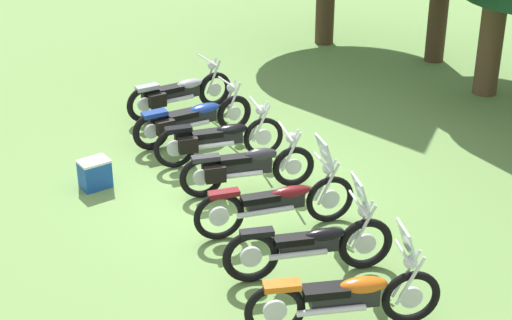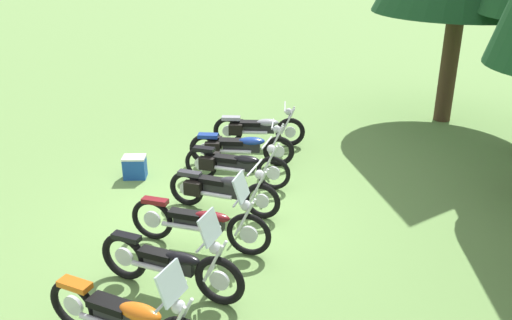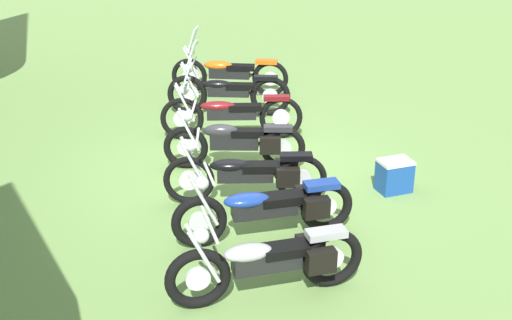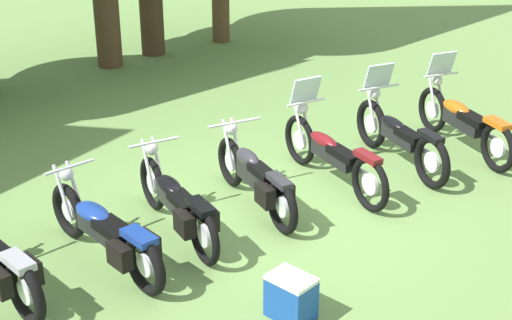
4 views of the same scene
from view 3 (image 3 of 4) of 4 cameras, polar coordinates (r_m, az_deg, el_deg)
The scene contains 9 objects.
ground_plane at distance 10.56m, azimuth -1.05°, elevation -0.52°, with size 80.00×80.00×0.00m, color #6B934C.
motorcycle_0 at distance 7.28m, azimuth 1.22°, elevation -8.57°, with size 0.77×2.22×1.01m.
motorcycle_1 at distance 8.37m, azimuth 1.02°, elevation -4.05°, with size 0.64×2.34×1.00m.
motorcycle_2 at distance 9.24m, azimuth -0.61°, elevation -1.17°, with size 0.85×2.23×1.01m.
motorcycle_3 at distance 10.32m, azimuth -1.64°, elevation 1.56°, with size 0.92×2.15×1.00m.
motorcycle_4 at distance 11.49m, azimuth -2.28°, elevation 4.04°, with size 0.77×2.41×1.38m.
motorcycle_5 at distance 12.65m, azimuth -2.49°, elevation 5.88°, with size 0.95×2.25×1.39m.
motorcycle_6 at distance 13.82m, azimuth -2.41°, elevation 7.48°, with size 1.01×2.30×1.38m.
picnic_cooler at distance 9.87m, azimuth 11.68°, elevation -1.30°, with size 0.39×0.50×0.48m.
Camera 3 is at (-9.38, 2.19, 4.32)m, focal length 47.04 mm.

